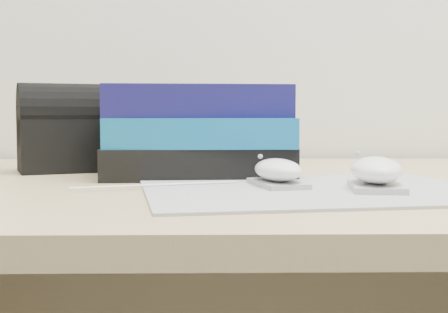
{
  "coord_description": "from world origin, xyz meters",
  "views": [
    {
      "loc": [
        -0.1,
        0.7,
        0.82
      ],
      "look_at": [
        -0.09,
        1.47,
        0.77
      ],
      "focal_mm": 50.0,
      "sensor_mm": 36.0,
      "label": 1
    }
  ],
  "objects_px": {
    "book_stack": "(197,131)",
    "pouch": "(66,129)",
    "mouse_front": "(376,173)",
    "mouse_rear": "(278,172)"
  },
  "relations": [
    {
      "from": "book_stack",
      "to": "pouch",
      "type": "xyz_separation_m",
      "value": [
        -0.21,
        0.06,
        0.0
      ]
    },
    {
      "from": "mouse_front",
      "to": "mouse_rear",
      "type": "bearing_deg",
      "value": 163.02
    },
    {
      "from": "mouse_rear",
      "to": "book_stack",
      "type": "relative_size",
      "value": 0.37
    },
    {
      "from": "mouse_rear",
      "to": "pouch",
      "type": "distance_m",
      "value": 0.4
    },
    {
      "from": "book_stack",
      "to": "mouse_rear",
      "type": "bearing_deg",
      "value": -59.53
    },
    {
      "from": "mouse_front",
      "to": "pouch",
      "type": "bearing_deg",
      "value": 147.54
    },
    {
      "from": "mouse_front",
      "to": "pouch",
      "type": "distance_m",
      "value": 0.51
    },
    {
      "from": "mouse_front",
      "to": "book_stack",
      "type": "height_order",
      "value": "book_stack"
    },
    {
      "from": "book_stack",
      "to": "pouch",
      "type": "height_order",
      "value": "pouch"
    },
    {
      "from": "mouse_rear",
      "to": "mouse_front",
      "type": "relative_size",
      "value": 0.91
    }
  ]
}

